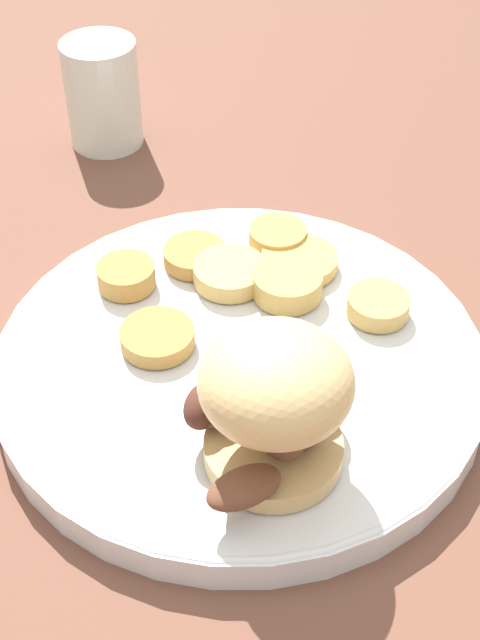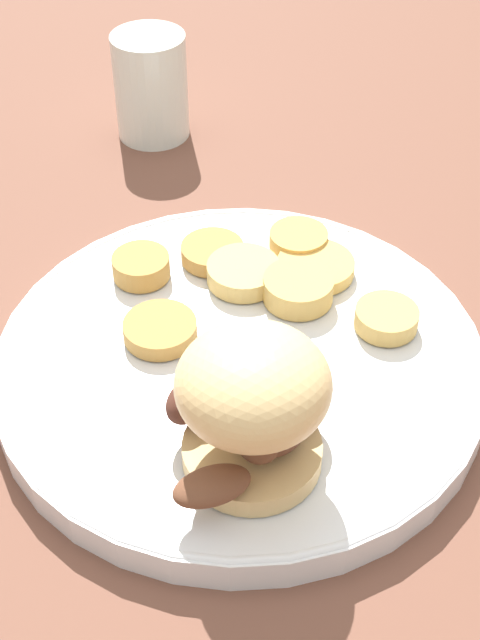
# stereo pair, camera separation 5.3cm
# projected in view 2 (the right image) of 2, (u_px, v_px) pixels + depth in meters

# --- Properties ---
(ground_plane) EXTENTS (4.00, 4.00, 0.00)m
(ground_plane) POSITION_uv_depth(u_px,v_px,m) (240.00, 376.00, 0.57)
(ground_plane) COLOR brown
(dinner_plate) EXTENTS (0.31, 0.31, 0.02)m
(dinner_plate) POSITION_uv_depth(u_px,v_px,m) (240.00, 362.00, 0.56)
(dinner_plate) COLOR white
(dinner_plate) RESTS_ON ground_plane
(sandwich) EXTENTS (0.10, 0.09, 0.09)m
(sandwich) POSITION_uv_depth(u_px,v_px,m) (252.00, 403.00, 0.46)
(sandwich) COLOR tan
(sandwich) RESTS_ON dinner_plate
(potato_round_0) EXTENTS (0.05, 0.05, 0.01)m
(potato_round_0) POSITION_uv_depth(u_px,v_px,m) (316.00, 267.00, 0.60)
(potato_round_0) COLOR tan
(potato_round_0) RESTS_ON dinner_plate
(potato_round_1) EXTENTS (0.04, 0.04, 0.01)m
(potato_round_1) POSITION_uv_depth(u_px,v_px,m) (299.00, 240.00, 0.62)
(potato_round_1) COLOR tan
(potato_round_1) RESTS_ON dinner_plate
(potato_round_2) EXTENTS (0.04, 0.04, 0.01)m
(potato_round_2) POSITION_uv_depth(u_px,v_px,m) (386.00, 318.00, 0.56)
(potato_round_2) COLOR tan
(potato_round_2) RESTS_ON dinner_plate
(potato_round_3) EXTENTS (0.05, 0.05, 0.01)m
(potato_round_3) POSITION_uv_depth(u_px,v_px,m) (243.00, 273.00, 0.60)
(potato_round_3) COLOR #DBB766
(potato_round_3) RESTS_ON dinner_plate
(potato_round_4) EXTENTS (0.05, 0.05, 0.01)m
(potato_round_4) POSITION_uv_depth(u_px,v_px,m) (160.00, 330.00, 0.56)
(potato_round_4) COLOR #BC8942
(potato_round_4) RESTS_ON dinner_plate
(potato_round_5) EXTENTS (0.05, 0.05, 0.02)m
(potato_round_5) POSITION_uv_depth(u_px,v_px,m) (298.00, 289.00, 0.58)
(potato_round_5) COLOR tan
(potato_round_5) RESTS_ON dinner_plate
(potato_round_6) EXTENTS (0.04, 0.04, 0.02)m
(potato_round_6) POSITION_uv_depth(u_px,v_px,m) (141.00, 266.00, 0.60)
(potato_round_6) COLOR #BC8942
(potato_round_6) RESTS_ON dinner_plate
(potato_round_7) EXTENTS (0.04, 0.04, 0.01)m
(potato_round_7) POSITION_uv_depth(u_px,v_px,m) (212.00, 252.00, 0.61)
(potato_round_7) COLOR #BC8942
(potato_round_7) RESTS_ON dinner_plate
(drinking_glass) EXTENTS (0.06, 0.06, 0.09)m
(drinking_glass) POSITION_uv_depth(u_px,v_px,m) (151.00, 86.00, 0.76)
(drinking_glass) COLOR silver
(drinking_glass) RESTS_ON ground_plane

